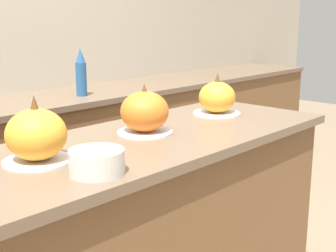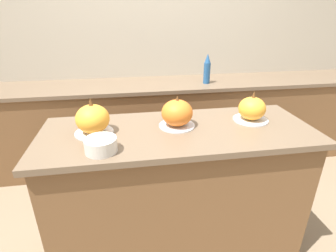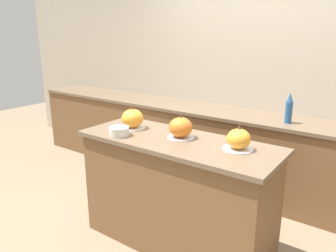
# 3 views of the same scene
# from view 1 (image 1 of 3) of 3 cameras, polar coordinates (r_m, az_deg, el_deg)

# --- Properties ---
(kitchen_island) EXTENTS (1.60, 0.62, 0.93)m
(kitchen_island) POSITION_cam_1_polar(r_m,az_deg,el_deg) (1.94, -1.61, -14.48)
(kitchen_island) COLOR brown
(kitchen_island) RESTS_ON ground_plane
(back_counter) EXTENTS (6.00, 0.60, 0.89)m
(back_counter) POSITION_cam_1_polar(r_m,az_deg,el_deg) (2.87, -19.36, -6.34)
(back_counter) COLOR brown
(back_counter) RESTS_ON ground_plane
(pumpkin_cake_left) EXTENTS (0.22, 0.22, 0.21)m
(pumpkin_cake_left) POSITION_cam_1_polar(r_m,az_deg,el_deg) (1.49, -15.75, -1.18)
(pumpkin_cake_left) COLOR silver
(pumpkin_cake_left) RESTS_ON kitchen_island
(pumpkin_cake_center) EXTENTS (0.22, 0.22, 0.19)m
(pumpkin_cake_center) POSITION_cam_1_polar(r_m,az_deg,el_deg) (1.79, -2.95, 1.61)
(pumpkin_cake_center) COLOR silver
(pumpkin_cake_center) RESTS_ON kitchen_island
(pumpkin_cake_right) EXTENTS (0.22, 0.22, 0.19)m
(pumpkin_cake_right) POSITION_cam_1_polar(r_m,az_deg,el_deg) (2.16, 5.99, 3.36)
(pumpkin_cake_right) COLOR silver
(pumpkin_cake_right) RESTS_ON kitchen_island
(bottle_tall) EXTENTS (0.07, 0.07, 0.29)m
(bottle_tall) POSITION_cam_1_polar(r_m,az_deg,el_deg) (2.93, -10.56, 6.34)
(bottle_tall) COLOR #235184
(bottle_tall) RESTS_ON back_counter
(mixing_bowl) EXTENTS (0.16, 0.16, 0.07)m
(mixing_bowl) POSITION_cam_1_polar(r_m,az_deg,el_deg) (1.35, -8.67, -4.34)
(mixing_bowl) COLOR beige
(mixing_bowl) RESTS_ON kitchen_island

